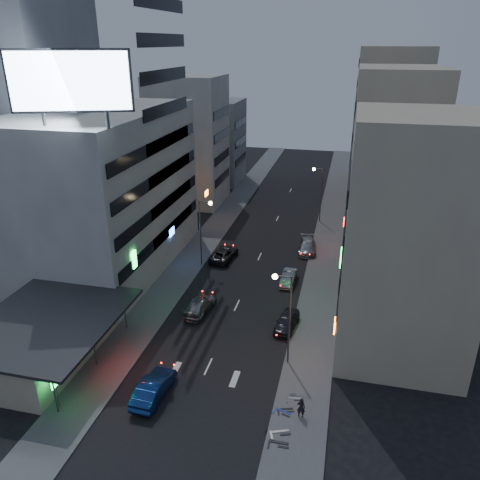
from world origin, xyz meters
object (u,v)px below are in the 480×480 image
(parked_car_left, at_px, (224,254))
(person, at_px, (301,407))
(road_car_blue, at_px, (154,388))
(parked_car_right_far, at_px, (307,246))
(scooter_black_a, at_px, (290,436))
(road_car_silver, at_px, (200,305))
(parked_car_right_mid, at_px, (289,278))
(parked_car_right_near, at_px, (287,322))
(scooter_silver_b, at_px, (302,392))
(scooter_silver_a, at_px, (289,422))
(scooter_blue, at_px, (292,408))
(scooter_black_b, at_px, (293,402))

(parked_car_left, height_order, person, person)
(road_car_blue, bearing_deg, parked_car_right_far, -103.96)
(scooter_black_a, bearing_deg, parked_car_left, 23.17)
(parked_car_right_far, bearing_deg, road_car_blue, -112.11)
(parked_car_right_far, height_order, road_car_silver, parked_car_right_far)
(parked_car_right_mid, bearing_deg, parked_car_right_near, -81.28)
(parked_car_right_mid, height_order, scooter_silver_b, parked_car_right_mid)
(parked_car_left, xyz_separation_m, road_car_blue, (1.19, -24.54, 0.09))
(road_car_silver, relative_size, scooter_silver_a, 2.49)
(scooter_black_a, bearing_deg, parked_car_right_near, 8.35)
(road_car_blue, distance_m, scooter_silver_b, 11.09)
(scooter_black_a, bearing_deg, scooter_silver_a, 8.67)
(scooter_blue, bearing_deg, road_car_blue, 109.91)
(parked_car_right_mid, distance_m, road_car_silver, 11.06)
(road_car_blue, relative_size, scooter_black_b, 2.78)
(scooter_silver_a, bearing_deg, person, -46.08)
(road_car_silver, height_order, person, person)
(parked_car_right_mid, bearing_deg, road_car_blue, -108.05)
(parked_car_right_near, height_order, scooter_black_b, parked_car_right_near)
(person, height_order, scooter_silver_a, person)
(scooter_black_b, bearing_deg, parked_car_right_mid, -8.50)
(parked_car_right_near, distance_m, parked_car_right_far, 17.80)
(scooter_black_b, bearing_deg, scooter_blue, 162.26)
(parked_car_right_far, distance_m, scooter_blue, 28.72)
(scooter_black_a, bearing_deg, road_car_blue, 77.74)
(scooter_silver_a, xyz_separation_m, scooter_silver_b, (0.51, 3.32, -0.12))
(parked_car_right_mid, relative_size, person, 2.52)
(scooter_black_b, bearing_deg, road_car_silver, 26.33)
(parked_car_left, relative_size, road_car_silver, 1.04)
(scooter_silver_b, bearing_deg, parked_car_right_mid, 1.60)
(parked_car_right_near, xyz_separation_m, scooter_blue, (1.94, -10.86, -0.05))
(road_car_silver, bearing_deg, scooter_silver_a, 134.44)
(scooter_black_a, bearing_deg, parked_car_right_far, 3.15)
(scooter_silver_b, bearing_deg, scooter_silver_a, 161.85)
(scooter_black_a, bearing_deg, road_car_silver, 36.37)
(scooter_black_a, xyz_separation_m, scooter_black_b, (-0.17, 3.30, -0.08))
(scooter_black_b, xyz_separation_m, scooter_silver_b, (0.49, 1.21, -0.04))
(parked_car_right_mid, xyz_separation_m, road_car_blue, (-7.37, -20.22, 0.15))
(parked_car_left, distance_m, parked_car_right_far, 10.76)
(parked_car_right_near, relative_size, parked_car_right_mid, 1.05)
(scooter_silver_b, bearing_deg, parked_car_right_near, 5.65)
(parked_car_right_near, distance_m, person, 11.27)
(road_car_blue, xyz_separation_m, person, (10.98, 0.39, 0.11))
(scooter_black_a, xyz_separation_m, scooter_silver_b, (0.32, 4.51, -0.12))
(person, xyz_separation_m, scooter_silver_a, (-0.65, -1.39, -0.18))
(scooter_silver_a, bearing_deg, scooter_black_a, 168.12)
(parked_car_right_mid, height_order, road_car_silver, road_car_silver)
(scooter_black_b, bearing_deg, road_car_blue, 78.72)
(parked_car_right_near, bearing_deg, road_car_silver, -178.40)
(parked_car_right_mid, bearing_deg, parked_car_right_far, 84.57)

